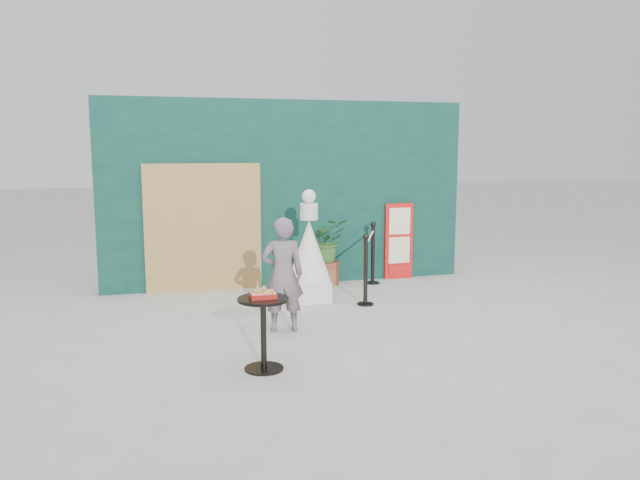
# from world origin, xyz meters

# --- Properties ---
(ground) EXTENTS (60.00, 60.00, 0.00)m
(ground) POSITION_xyz_m (0.00, 0.00, 0.00)
(ground) COLOR #ADAAA5
(ground) RESTS_ON ground
(back_wall) EXTENTS (6.00, 0.30, 3.00)m
(back_wall) POSITION_xyz_m (0.00, 3.15, 1.50)
(back_wall) COLOR #0A2E2C
(back_wall) RESTS_ON ground
(bamboo_fence) EXTENTS (1.80, 0.08, 2.00)m
(bamboo_fence) POSITION_xyz_m (-1.40, 2.94, 1.00)
(bamboo_fence) COLOR tan
(bamboo_fence) RESTS_ON ground
(woman) EXTENTS (0.55, 0.40, 1.42)m
(woman) POSITION_xyz_m (-0.68, 0.46, 0.71)
(woman) COLOR slate
(woman) RESTS_ON ground
(menu_board) EXTENTS (0.50, 0.07, 1.30)m
(menu_board) POSITION_xyz_m (1.90, 2.95, 0.65)
(menu_board) COLOR red
(menu_board) RESTS_ON ground
(statue) EXTENTS (0.64, 0.64, 1.64)m
(statue) POSITION_xyz_m (0.02, 1.86, 0.67)
(statue) COLOR silver
(statue) RESTS_ON ground
(cafe_table) EXTENTS (0.52, 0.52, 0.75)m
(cafe_table) POSITION_xyz_m (-1.17, -0.81, 0.50)
(cafe_table) COLOR black
(cafe_table) RESTS_ON ground
(food_basket) EXTENTS (0.26, 0.19, 0.11)m
(food_basket) POSITION_xyz_m (-1.16, -0.81, 0.79)
(food_basket) COLOR #AB1912
(food_basket) RESTS_ON cafe_table
(planter) EXTENTS (0.64, 0.56, 1.09)m
(planter) POSITION_xyz_m (0.59, 2.84, 0.63)
(planter) COLOR brown
(planter) RESTS_ON ground
(stanchion_barrier) EXTENTS (0.84, 1.54, 1.03)m
(stanchion_barrier) POSITION_xyz_m (1.03, 2.04, 0.49)
(stanchion_barrier) COLOR black
(stanchion_barrier) RESTS_ON ground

